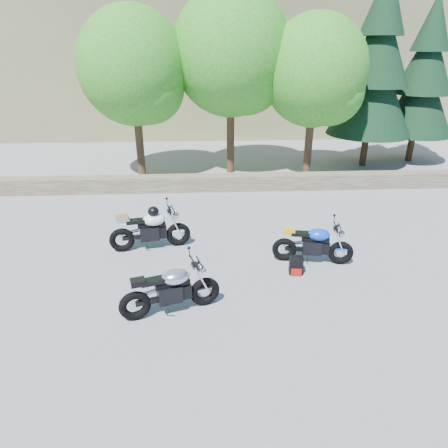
{
  "coord_description": "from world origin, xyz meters",
  "views": [
    {
      "loc": [
        -0.25,
        -7.2,
        4.43
      ],
      "look_at": [
        0.2,
        1.0,
        0.75
      ],
      "focal_mm": 32.0,
      "sensor_mm": 36.0,
      "label": 1
    }
  ],
  "objects_px": {
    "white_bike": "(149,228)",
    "blue_bike": "(313,245)",
    "silver_bike": "(171,290)",
    "backpack": "(296,266)"
  },
  "relations": [
    {
      "from": "white_bike",
      "to": "blue_bike",
      "type": "relative_size",
      "value": 1.07
    },
    {
      "from": "silver_bike",
      "to": "white_bike",
      "type": "distance_m",
      "value": 2.62
    },
    {
      "from": "blue_bike",
      "to": "backpack",
      "type": "bearing_deg",
      "value": -124.88
    },
    {
      "from": "backpack",
      "to": "blue_bike",
      "type": "bearing_deg",
      "value": 50.99
    },
    {
      "from": "silver_bike",
      "to": "white_bike",
      "type": "relative_size",
      "value": 0.95
    },
    {
      "from": "backpack",
      "to": "silver_bike",
      "type": "bearing_deg",
      "value": -148.35
    },
    {
      "from": "white_bike",
      "to": "blue_bike",
      "type": "height_order",
      "value": "white_bike"
    },
    {
      "from": "silver_bike",
      "to": "white_bike",
      "type": "xyz_separation_m",
      "value": [
        -0.67,
        2.53,
        0.07
      ]
    },
    {
      "from": "backpack",
      "to": "white_bike",
      "type": "bearing_deg",
      "value": 163.78
    },
    {
      "from": "white_bike",
      "to": "blue_bike",
      "type": "distance_m",
      "value": 3.78
    }
  ]
}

